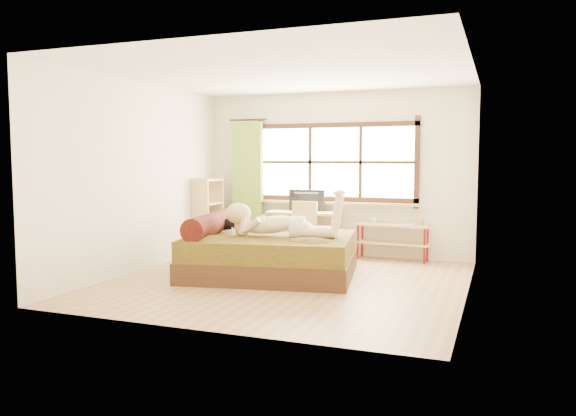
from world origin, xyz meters
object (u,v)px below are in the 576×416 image
at_px(kitten, 227,223).
at_px(chair, 303,228).
at_px(pipe_shelf, 393,234).
at_px(bookshelf, 208,215).
at_px(desk, 305,217).
at_px(woman, 280,212).
at_px(bed, 267,254).

distance_m(kitten, chair, 1.40).
relative_size(kitten, pipe_shelf, 0.28).
relative_size(chair, pipe_shelf, 0.79).
bearing_deg(kitten, chair, 48.48).
bearing_deg(kitten, bookshelf, 118.83).
bearing_deg(bookshelf, pipe_shelf, 8.64).
height_order(desk, pipe_shelf, desk).
height_order(woman, bookshelf, bookshelf).
bearing_deg(bookshelf, bed, -38.16).
relative_size(kitten, bookshelf, 0.26).
bearing_deg(bed, bookshelf, 130.82).
xyz_separation_m(bed, kitten, (-0.67, 0.11, 0.39)).
xyz_separation_m(woman, kitten, (-0.87, 0.15, -0.20)).
relative_size(desk, pipe_shelf, 1.02).
bearing_deg(desk, chair, -77.54).
relative_size(woman, pipe_shelf, 1.32).
bearing_deg(chair, bed, -95.16).
bearing_deg(kitten, bed, -19.31).
xyz_separation_m(chair, pipe_shelf, (1.35, 0.48, -0.09)).
xyz_separation_m(woman, bookshelf, (-1.88, 1.41, -0.24)).
xyz_separation_m(kitten, chair, (0.73, 1.19, -0.17)).
height_order(woman, pipe_shelf, woman).
bearing_deg(desk, woman, -84.41).
xyz_separation_m(desk, bookshelf, (-1.65, -0.29, 0.01)).
relative_size(bed, pipe_shelf, 2.12).
bearing_deg(chair, pipe_shelf, 17.40).
distance_m(chair, pipe_shelf, 1.44).
relative_size(kitten, desk, 0.28).
relative_size(bed, chair, 2.70).
distance_m(kitten, desk, 1.68).
bearing_deg(woman, desk, 87.98).
height_order(kitten, chair, chair).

